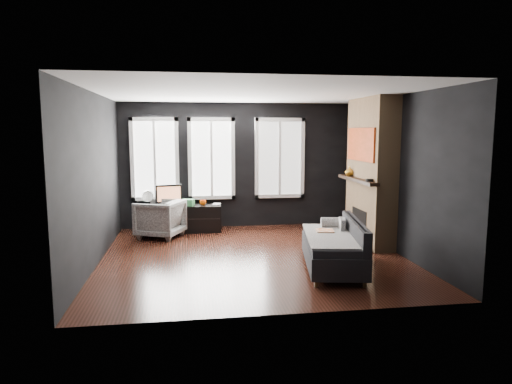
{
  "coord_description": "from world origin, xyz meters",
  "views": [
    {
      "loc": [
        -1.05,
        -7.41,
        2.1
      ],
      "look_at": [
        0.1,
        0.3,
        1.05
      ],
      "focal_mm": 32.0,
      "sensor_mm": 36.0,
      "label": 1
    }
  ],
  "objects": [
    {
      "name": "floor",
      "position": [
        0.0,
        0.0,
        0.0
      ],
      "size": [
        5.0,
        5.0,
        0.0
      ],
      "primitive_type": "plane",
      "color": "black",
      "rests_on": "ground"
    },
    {
      "name": "mug",
      "position": [
        -0.76,
        2.04,
        0.63
      ],
      "size": [
        0.15,
        0.12,
        0.14
      ],
      "primitive_type": "imported",
      "rotation": [
        0.0,
        0.0,
        0.12
      ],
      "color": "#EB5307",
      "rests_on": "media_console"
    },
    {
      "name": "ceiling",
      "position": [
        0.0,
        0.0,
        2.7
      ],
      "size": [
        5.0,
        5.0,
        0.0
      ],
      "primitive_type": "plane",
      "color": "white",
      "rests_on": "ground"
    },
    {
      "name": "fireplace",
      "position": [
        2.3,
        0.6,
        1.35
      ],
      "size": [
        0.7,
        1.62,
        2.7
      ],
      "primitive_type": null,
      "color": "#93724C",
      "rests_on": "floor"
    },
    {
      "name": "wall_right",
      "position": [
        2.5,
        0.0,
        1.35
      ],
      "size": [
        0.02,
        5.0,
        2.7
      ],
      "primitive_type": "cube",
      "color": "black",
      "rests_on": "ground"
    },
    {
      "name": "mantel_vase",
      "position": [
        2.05,
        1.05,
        1.32
      ],
      "size": [
        0.22,
        0.23,
        0.18
      ],
      "primitive_type": "imported",
      "rotation": [
        0.0,
        0.0,
        0.29
      ],
      "color": "orange",
      "rests_on": "fireplace"
    },
    {
      "name": "armchair",
      "position": [
        -1.62,
        1.65,
        0.41
      ],
      "size": [
        1.01,
        1.03,
        0.82
      ],
      "primitive_type": "imported",
      "rotation": [
        0.0,
        0.0,
        -1.99
      ],
      "color": "white",
      "rests_on": "floor"
    },
    {
      "name": "book",
      "position": [
        -0.55,
        2.11,
        0.67
      ],
      "size": [
        0.16,
        0.05,
        0.22
      ],
      "primitive_type": "imported",
      "rotation": [
        0.0,
        0.0,
        -0.22
      ],
      "color": "#C2B095",
      "rests_on": "media_console"
    },
    {
      "name": "desk_fan",
      "position": [
        -1.89,
        2.1,
        0.73
      ],
      "size": [
        0.29,
        0.29,
        0.33
      ],
      "primitive_type": null,
      "rotation": [
        0.0,
        0.0,
        0.24
      ],
      "color": "gray",
      "rests_on": "media_console"
    },
    {
      "name": "stripe_pillow",
      "position": [
        1.36,
        -0.54,
        0.55
      ],
      "size": [
        0.13,
        0.32,
        0.31
      ],
      "primitive_type": "cube",
      "rotation": [
        0.0,
        0.0,
        -0.2
      ],
      "color": "gray",
      "rests_on": "sofa"
    },
    {
      "name": "sofa",
      "position": [
        1.1,
        -0.91,
        0.38
      ],
      "size": [
        1.19,
        1.91,
        0.77
      ],
      "primitive_type": null,
      "rotation": [
        0.0,
        0.0,
        -0.18
      ],
      "color": "#252427",
      "rests_on": "floor"
    },
    {
      "name": "wall_back",
      "position": [
        0.0,
        2.5,
        1.35
      ],
      "size": [
        5.0,
        0.02,
        2.7
      ],
      "primitive_type": "cube",
      "color": "black",
      "rests_on": "ground"
    },
    {
      "name": "media_console",
      "position": [
        -1.2,
        2.1,
        0.28
      ],
      "size": [
        1.65,
        0.6,
        0.56
      ],
      "primitive_type": null,
      "rotation": [
        0.0,
        0.0,
        -0.06
      ],
      "color": "black",
      "rests_on": "floor"
    },
    {
      "name": "storage_box",
      "position": [
        -1.07,
        2.03,
        0.63
      ],
      "size": [
        0.29,
        0.24,
        0.13
      ],
      "primitive_type": "cube",
      "rotation": [
        0.0,
        0.0,
        -0.39
      ],
      "color": "#2A6939",
      "rests_on": "media_console"
    },
    {
      "name": "windows",
      "position": [
        -0.45,
        2.46,
        2.38
      ],
      "size": [
        4.0,
        0.16,
        1.76
      ],
      "primitive_type": null,
      "color": "white",
      "rests_on": "wall_back"
    },
    {
      "name": "monitor",
      "position": [
        -1.46,
        2.09,
        0.81
      ],
      "size": [
        0.57,
        0.24,
        0.5
      ],
      "primitive_type": null,
      "rotation": [
        0.0,
        0.0,
        0.23
      ],
      "color": "black",
      "rests_on": "media_console"
    },
    {
      "name": "mantel_clock",
      "position": [
        2.05,
        0.05,
        1.25
      ],
      "size": [
        0.13,
        0.13,
        0.04
      ],
      "primitive_type": "cylinder",
      "rotation": [
        0.0,
        0.0,
        -0.02
      ],
      "color": "black",
      "rests_on": "fireplace"
    },
    {
      "name": "wall_left",
      "position": [
        -2.5,
        0.0,
        1.35
      ],
      "size": [
        0.02,
        5.0,
        2.7
      ],
      "primitive_type": "cube",
      "color": "black",
      "rests_on": "ground"
    }
  ]
}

